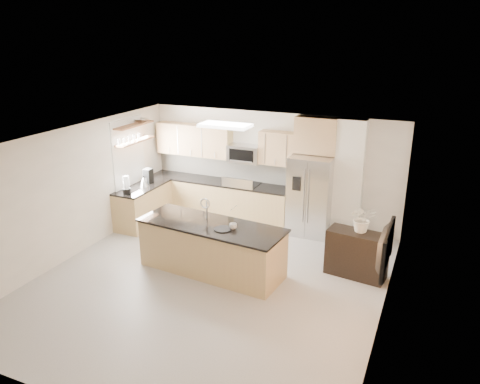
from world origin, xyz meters
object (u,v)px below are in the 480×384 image
at_px(coffee_maker, 148,176).
at_px(bowl, 141,120).
at_px(island, 212,248).
at_px(credenza, 357,254).
at_px(refrigerator, 311,195).
at_px(range, 242,202).
at_px(platter, 223,229).
at_px(microwave, 244,154).
at_px(cup, 233,226).
at_px(blender, 126,186).
at_px(flower_vase, 363,212).
at_px(kettle, 144,181).
at_px(television, 380,247).

distance_m(coffee_maker, bowl, 1.32).
height_order(island, credenza, island).
height_order(refrigerator, island, refrigerator).
height_order(range, refrigerator, refrigerator).
bearing_deg(credenza, island, -152.61).
bearing_deg(platter, microwave, 105.31).
relative_size(cup, blender, 0.34).
relative_size(island, cup, 20.96).
xyz_separation_m(credenza, flower_vase, (0.04, 0.07, 0.82)).
relative_size(credenza, platter, 3.36).
bearing_deg(cup, kettle, 153.07).
height_order(credenza, kettle, kettle).
distance_m(microwave, television, 4.79).
xyz_separation_m(blender, kettle, (0.05, 0.57, -0.06)).
relative_size(microwave, flower_vase, 1.00).
distance_m(refrigerator, platter, 2.74).
distance_m(credenza, flower_vase, 0.82).
bearing_deg(microwave, kettle, -149.99).
relative_size(platter, flower_vase, 0.43).
bearing_deg(microwave, platter, -74.69).
bearing_deg(bowl, refrigerator, 9.05).
bearing_deg(television, refrigerator, 31.04).
bearing_deg(flower_vase, island, -159.22).
xyz_separation_m(credenza, kettle, (-5.01, 0.56, 0.60)).
distance_m(blender, bowl, 1.61).
height_order(refrigerator, credenza, refrigerator).
xyz_separation_m(kettle, television, (5.54, -2.08, 0.31)).
bearing_deg(coffee_maker, credenza, -9.34).
bearing_deg(bowl, platter, -33.21).
relative_size(microwave, platter, 2.35).
xyz_separation_m(refrigerator, blender, (-3.73, -1.57, 0.20)).
distance_m(bowl, flower_vase, 5.46).
bearing_deg(credenza, refrigerator, 138.13).
bearing_deg(television, platter, 80.03).
distance_m(range, bowl, 3.03).
distance_m(cup, blender, 3.13).
relative_size(refrigerator, kettle, 6.78).
relative_size(credenza, coffee_maker, 3.25).
distance_m(cup, platter, 0.19).
bearing_deg(island, credenza, 24.92).
bearing_deg(platter, coffee_maker, 146.74).
distance_m(kettle, flower_vase, 5.07).
height_order(range, flower_vase, flower_vase).
xyz_separation_m(blender, bowl, (-0.18, 0.95, 1.29)).
bearing_deg(television, coffee_maker, 67.22).
xyz_separation_m(range, platter, (0.76, -2.64, 0.49)).
xyz_separation_m(refrigerator, platter, (-0.90, -2.59, 0.07)).
distance_m(platter, coffee_maker, 3.41).
bearing_deg(flower_vase, refrigerator, 132.53).
xyz_separation_m(credenza, television, (0.53, -1.52, 0.92)).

